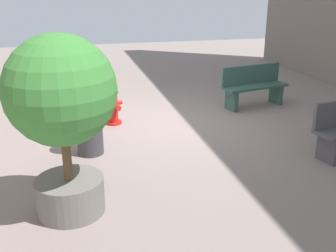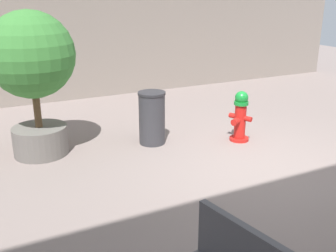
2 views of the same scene
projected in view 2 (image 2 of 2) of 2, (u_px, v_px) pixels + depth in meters
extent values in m
plane|color=gray|center=(269.00, 170.00, 5.70)|extent=(23.40, 23.40, 0.00)
cylinder|color=red|center=(239.00, 139.00, 6.85)|extent=(0.33, 0.33, 0.05)
cylinder|color=red|center=(240.00, 121.00, 6.75)|extent=(0.20, 0.20, 0.60)
cylinder|color=#198C33|center=(241.00, 103.00, 6.64)|extent=(0.25, 0.25, 0.06)
sphere|color=#198C33|center=(242.00, 98.00, 6.61)|extent=(0.23, 0.23, 0.23)
cylinder|color=red|center=(248.00, 119.00, 6.64)|extent=(0.16, 0.14, 0.09)
cylinder|color=red|center=(233.00, 116.00, 6.81)|extent=(0.16, 0.14, 0.09)
cylinder|color=red|center=(236.00, 122.00, 6.62)|extent=(0.16, 0.18, 0.12)
cylinder|color=slate|center=(41.00, 140.00, 6.22)|extent=(0.85, 0.85, 0.46)
cylinder|color=brown|center=(37.00, 104.00, 6.02)|extent=(0.11, 0.11, 0.74)
sphere|color=#3D8438|center=(31.00, 55.00, 5.77)|extent=(1.30, 1.30, 1.30)
cylinder|color=#38383D|center=(152.00, 119.00, 6.60)|extent=(0.44, 0.44, 0.86)
cylinder|color=#2C2C30|center=(152.00, 93.00, 6.45)|extent=(0.46, 0.46, 0.04)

